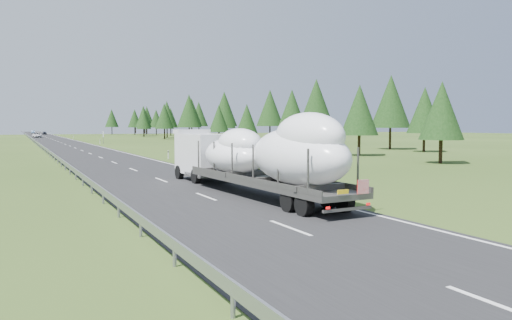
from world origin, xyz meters
name	(u,v)px	position (x,y,z in m)	size (l,w,h in m)	color
ground	(206,197)	(0.00, 0.00, 0.00)	(400.00, 400.00, 0.00)	#2D4316
road_surface	(58,142)	(0.00, 100.00, 0.01)	(10.00, 400.00, 0.02)	black
guardrail	(33,139)	(-5.30, 99.94, 0.60)	(0.10, 400.00, 0.76)	slate
marker_posts	(66,135)	(6.50, 155.00, 0.54)	(0.13, 350.08, 1.00)	silver
highway_sign	(103,135)	(7.20, 80.00, 1.81)	(0.08, 0.90, 2.60)	slate
tree_line_right	(218,113)	(38.98, 97.26, 6.90)	(26.42, 257.84, 12.44)	black
boat_truck	(254,154)	(2.57, -0.56, 2.25)	(3.32, 18.99, 4.40)	silver
distant_van	(37,135)	(-2.89, 141.54, 0.78)	(2.60, 5.63, 1.56)	silver
distant_car_dark	(45,133)	(1.88, 193.09, 0.67)	(1.57, 3.91, 1.33)	black
distant_car_blue	(33,132)	(-1.28, 226.72, 0.69)	(1.45, 4.17, 1.37)	#1B314E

